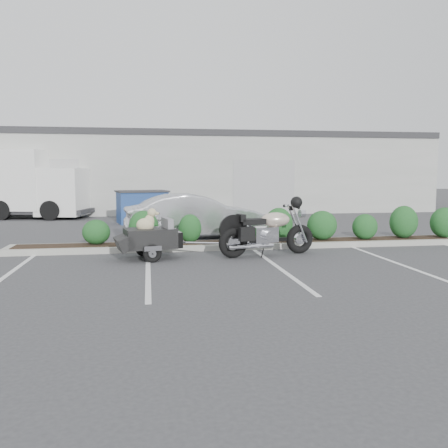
{
  "coord_description": "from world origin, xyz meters",
  "views": [
    {
      "loc": [
        -1.48,
        -10.06,
        1.97
      ],
      "look_at": [
        0.32,
        1.14,
        0.75
      ],
      "focal_mm": 38.0,
      "sensor_mm": 36.0,
      "label": 1
    }
  ],
  "objects": [
    {
      "name": "building",
      "position": [
        0.0,
        17.0,
        2.0
      ],
      "size": [
        26.0,
        10.0,
        4.0
      ],
      "primitive_type": "cube",
      "color": "#9EA099",
      "rests_on": "ground"
    },
    {
      "name": "sedan",
      "position": [
        -0.1,
        4.0,
        0.68
      ],
      "size": [
        4.27,
        1.93,
        1.36
      ],
      "primitive_type": "imported",
      "rotation": [
        0.0,
        0.0,
        1.69
      ],
      "color": "#B5B6BC",
      "rests_on": "ground"
    },
    {
      "name": "ground",
      "position": [
        0.0,
        0.0,
        0.0
      ],
      "size": [
        90.0,
        90.0,
        0.0
      ],
      "primitive_type": "plane",
      "color": "#38383A",
      "rests_on": "ground"
    },
    {
      "name": "pet_trailer",
      "position": [
        -1.46,
        0.87,
        0.5
      ],
      "size": [
        2.01,
        1.15,
        1.18
      ],
      "rotation": [
        0.0,
        0.0,
        0.21
      ],
      "color": "black",
      "rests_on": "ground"
    },
    {
      "name": "dumpster",
      "position": [
        -1.71,
        8.94,
        0.65
      ],
      "size": [
        2.2,
        1.72,
        1.29
      ],
      "rotation": [
        0.0,
        0.0,
        0.21
      ],
      "color": "navy",
      "rests_on": "ground"
    },
    {
      "name": "delivery_truck",
      "position": [
        -7.21,
        12.01,
        1.42
      ],
      "size": [
        6.75,
        3.47,
        2.95
      ],
      "rotation": [
        0.0,
        0.0,
        -0.23
      ],
      "color": "white",
      "rests_on": "ground"
    },
    {
      "name": "motorcycle",
      "position": [
        1.33,
        0.85,
        0.57
      ],
      "size": [
        2.47,
        1.05,
        1.43
      ],
      "rotation": [
        0.0,
        0.0,
        0.21
      ],
      "color": "black",
      "rests_on": "ground"
    },
    {
      "name": "planter_kerb",
      "position": [
        1.0,
        2.2,
        0.07
      ],
      "size": [
        12.0,
        1.0,
        0.15
      ],
      "primitive_type": "cube",
      "color": "#9E9E93",
      "rests_on": "ground"
    }
  ]
}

